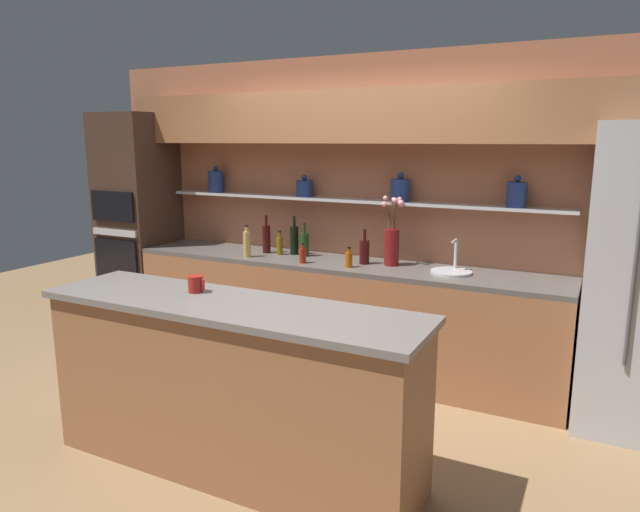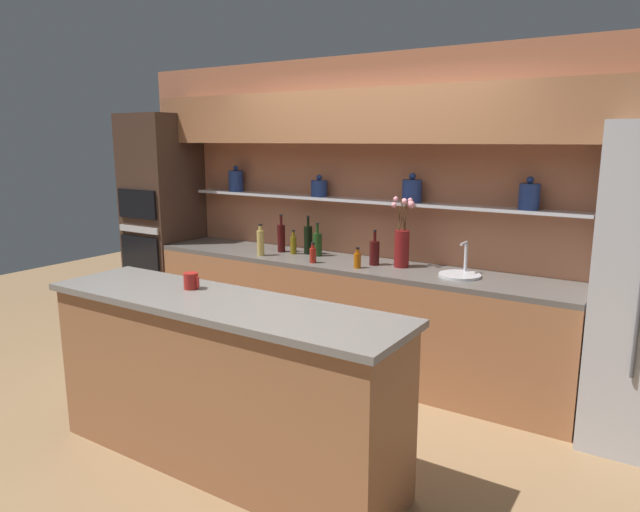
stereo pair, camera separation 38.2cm
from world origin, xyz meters
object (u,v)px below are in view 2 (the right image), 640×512
at_px(flower_vase, 402,243).
at_px(bottle_spirit_0, 261,242).
at_px(bottle_wine_6, 317,244).
at_px(bottle_oil_4, 293,244).
at_px(bottle_sauce_1, 313,254).
at_px(bottle_wine_2, 281,238).
at_px(oven_tower, 163,223).
at_px(bottle_wine_3, 374,252).
at_px(bottle_wine_5, 308,239).
at_px(coffee_mug, 191,281).
at_px(sink_fixture, 460,273).
at_px(bottle_sauce_7, 357,260).

xyz_separation_m(flower_vase, bottle_spirit_0, (-1.22, -0.25, -0.08)).
bearing_deg(bottle_wine_6, bottle_oil_4, -169.53).
xyz_separation_m(bottle_sauce_1, bottle_wine_2, (-0.49, 0.24, 0.06)).
xyz_separation_m(oven_tower, bottle_wine_3, (2.41, 0.02, -0.06)).
bearing_deg(flower_vase, oven_tower, -178.43).
bearing_deg(bottle_wine_3, bottle_spirit_0, -169.09).
bearing_deg(bottle_wine_5, bottle_wine_6, -14.24).
height_order(bottle_wine_2, bottle_wine_6, bottle_wine_2).
bearing_deg(bottle_wine_2, oven_tower, -177.75).
bearing_deg(bottle_spirit_0, oven_tower, 172.86).
height_order(bottle_oil_4, bottle_wine_5, bottle_wine_5).
distance_m(flower_vase, bottle_wine_5, 0.92).
bearing_deg(coffee_mug, flower_vase, 69.12).
height_order(bottle_wine_6, coffee_mug, bottle_wine_6).
xyz_separation_m(bottle_wine_6, coffee_mug, (0.17, -1.67, 0.04)).
xyz_separation_m(flower_vase, bottle_wine_6, (-0.80, 0.01, -0.09)).
height_order(bottle_sauce_1, bottle_wine_3, bottle_wine_3).
distance_m(bottle_spirit_0, bottle_wine_5, 0.42).
distance_m(bottle_wine_2, bottle_wine_5, 0.26).
xyz_separation_m(bottle_oil_4, bottle_wine_5, (0.11, 0.07, 0.04)).
height_order(sink_fixture, bottle_wine_3, bottle_wine_3).
distance_m(bottle_wine_5, bottle_sauce_7, 0.70).
bearing_deg(bottle_wine_3, sink_fixture, -0.56).
bearing_deg(bottle_sauce_1, coffee_mug, -88.25).
distance_m(bottle_wine_2, bottle_sauce_7, 0.92).
bearing_deg(bottle_wine_2, bottle_oil_4, -7.00).
height_order(oven_tower, bottle_wine_2, oven_tower).
xyz_separation_m(oven_tower, bottle_sauce_1, (1.95, -0.18, -0.09)).
bearing_deg(bottle_sauce_7, bottle_spirit_0, -178.62).
relative_size(oven_tower, bottle_wine_5, 6.35).
height_order(oven_tower, sink_fixture, oven_tower).
height_order(bottle_wine_3, bottle_wine_6, bottle_wine_6).
height_order(sink_fixture, bottle_sauce_1, sink_fixture).
relative_size(flower_vase, bottle_wine_6, 1.91).
distance_m(bottle_sauce_1, bottle_wine_6, 0.29).
bearing_deg(bottle_wine_2, bottle_sauce_1, -25.51).
xyz_separation_m(oven_tower, bottle_wine_6, (1.82, 0.08, -0.05)).
distance_m(oven_tower, bottle_sauce_1, 1.96).
relative_size(bottle_sauce_1, bottle_wine_6, 0.58).
height_order(bottle_wine_5, bottle_sauce_7, bottle_wine_5).
distance_m(bottle_wine_3, bottle_oil_4, 0.81).
distance_m(bottle_spirit_0, bottle_sauce_7, 0.95).
distance_m(oven_tower, bottle_wine_2, 1.45).
xyz_separation_m(flower_vase, bottle_oil_4, (-1.03, -0.03, -0.11)).
relative_size(bottle_wine_2, coffee_mug, 3.12).
bearing_deg(flower_vase, coffee_mug, -110.88).
xyz_separation_m(flower_vase, sink_fixture, (0.50, -0.06, -0.17)).
relative_size(oven_tower, coffee_mug, 19.92).
height_order(bottle_sauce_1, bottle_wine_6, bottle_wine_6).
bearing_deg(sink_fixture, bottle_wine_2, 178.45).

